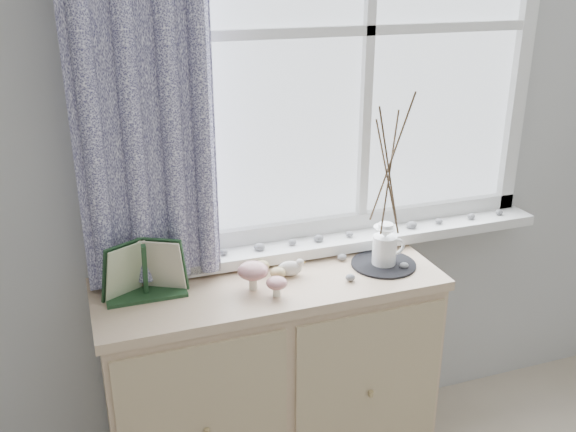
% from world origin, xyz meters
% --- Properties ---
extents(sideboard, '(1.20, 0.45, 0.85)m').
position_xyz_m(sideboard, '(-0.15, 1.75, 0.43)').
color(sideboard, '#C9AD8D').
rests_on(sideboard, ground).
extents(botanical_book, '(0.30, 0.13, 0.21)m').
position_xyz_m(botanical_book, '(-0.57, 1.75, 0.95)').
color(botanical_book, '#1C3B20').
rests_on(botanical_book, sideboard).
extents(toadstool_cluster, '(0.15, 0.16, 0.10)m').
position_xyz_m(toadstool_cluster, '(-0.21, 1.69, 0.91)').
color(toadstool_cluster, white).
rests_on(toadstool_cluster, sideboard).
extents(wooden_eggs, '(0.09, 0.11, 0.07)m').
position_xyz_m(wooden_eggs, '(-0.14, 1.78, 0.88)').
color(wooden_eggs, tan).
rests_on(wooden_eggs, sideboard).
extents(songbird_figurine, '(0.12, 0.07, 0.06)m').
position_xyz_m(songbird_figurine, '(-0.07, 1.76, 0.88)').
color(songbird_figurine, silver).
rests_on(songbird_figurine, sideboard).
extents(crocheted_doily, '(0.23, 0.23, 0.01)m').
position_xyz_m(crocheted_doily, '(0.28, 1.73, 0.85)').
color(crocheted_doily, black).
rests_on(crocheted_doily, sideboard).
extents(twig_pitcher, '(0.24, 0.24, 0.65)m').
position_xyz_m(twig_pitcher, '(0.28, 1.73, 1.23)').
color(twig_pitcher, white).
rests_on(twig_pitcher, crocheted_doily).
extents(sideboard_pebbles, '(0.25, 0.19, 0.02)m').
position_xyz_m(sideboard_pebbles, '(0.20, 1.71, 0.86)').
color(sideboard_pebbles, gray).
rests_on(sideboard_pebbles, sideboard).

